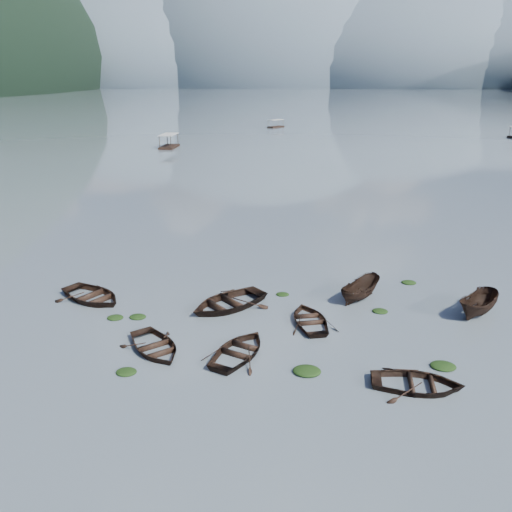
# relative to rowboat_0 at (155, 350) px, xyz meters

# --- Properties ---
(ground_plane) EXTENTS (2400.00, 2400.00, 0.00)m
(ground_plane) POSITION_rel_rowboat_0_xyz_m (4.40, -2.85, 0.00)
(ground_plane) COLOR slate
(haze_mtn_a) EXTENTS (520.00, 520.00, 280.00)m
(haze_mtn_a) POSITION_rel_rowboat_0_xyz_m (-255.60, 897.15, 0.00)
(haze_mtn_a) COLOR #475666
(haze_mtn_a) RESTS_ON ground
(haze_mtn_b) EXTENTS (520.00, 520.00, 340.00)m
(haze_mtn_b) POSITION_rel_rowboat_0_xyz_m (-55.60, 897.15, 0.00)
(haze_mtn_b) COLOR #475666
(haze_mtn_b) RESTS_ON ground
(haze_mtn_c) EXTENTS (520.00, 520.00, 260.00)m
(haze_mtn_c) POSITION_rel_rowboat_0_xyz_m (144.40, 897.15, 0.00)
(haze_mtn_c) COLOR #475666
(haze_mtn_c) RESTS_ON ground
(haze_mtn_d) EXTENTS (520.00, 520.00, 220.00)m
(haze_mtn_d) POSITION_rel_rowboat_0_xyz_m (324.40, 897.15, 0.00)
(haze_mtn_d) COLOR #475666
(haze_mtn_d) RESTS_ON ground
(rowboat_0) EXTENTS (4.82, 4.99, 0.84)m
(rowboat_0) POSITION_rel_rowboat_0_xyz_m (0.00, 0.00, 0.00)
(rowboat_0) COLOR black
(rowboat_0) RESTS_ON ground
(rowboat_1) EXTENTS (4.33, 4.94, 0.85)m
(rowboat_1) POSITION_rel_rowboat_0_xyz_m (4.35, -0.06, 0.00)
(rowboat_1) COLOR black
(rowboat_1) RESTS_ON ground
(rowboat_3) EXTENTS (3.60, 4.39, 0.79)m
(rowboat_3) POSITION_rel_rowboat_0_xyz_m (7.95, 3.74, 0.00)
(rowboat_3) COLOR black
(rowboat_3) RESTS_ON ground
(rowboat_4) EXTENTS (4.34, 3.26, 0.85)m
(rowboat_4) POSITION_rel_rowboat_0_xyz_m (12.63, -2.22, 0.00)
(rowboat_4) COLOR black
(rowboat_4) RESTS_ON ground
(rowboat_5) EXTENTS (3.67, 3.95, 1.52)m
(rowboat_5) POSITION_rel_rowboat_0_xyz_m (17.82, 5.71, 0.00)
(rowboat_5) COLOR black
(rowboat_5) RESTS_ON ground
(rowboat_6) EXTENTS (5.73, 5.29, 0.97)m
(rowboat_6) POSITION_rel_rowboat_0_xyz_m (-5.62, 5.71, 0.00)
(rowboat_6) COLOR black
(rowboat_6) RESTS_ON ground
(rowboat_7) EXTENTS (6.17, 6.16, 1.05)m
(rowboat_7) POSITION_rel_rowboat_0_xyz_m (3.01, 5.43, 0.00)
(rowboat_7) COLOR black
(rowboat_7) RESTS_ON ground
(rowboat_8) EXTENTS (3.39, 3.82, 1.44)m
(rowboat_8) POSITION_rel_rowboat_0_xyz_m (11.12, 7.39, 0.00)
(rowboat_8) COLOR black
(rowboat_8) RESTS_ON ground
(weed_clump_0) EXTENTS (0.99, 0.81, 0.22)m
(weed_clump_0) POSITION_rel_rowboat_0_xyz_m (-0.78, -2.13, 0.00)
(weed_clump_0) COLOR black
(weed_clump_0) RESTS_ON ground
(weed_clump_1) EXTENTS (0.99, 0.79, 0.22)m
(weed_clump_1) POSITION_rel_rowboat_0_xyz_m (-2.02, 3.54, 0.00)
(weed_clump_1) COLOR black
(weed_clump_1) RESTS_ON ground
(weed_clump_2) EXTENTS (1.35, 1.08, 0.29)m
(weed_clump_2) POSITION_rel_rowboat_0_xyz_m (7.72, -1.38, 0.00)
(weed_clump_2) COLOR black
(weed_clump_2) RESTS_ON ground
(weed_clump_3) EXTENTS (0.93, 0.78, 0.21)m
(weed_clump_3) POSITION_rel_rowboat_0_xyz_m (12.13, 5.51, 0.00)
(weed_clump_3) COLOR black
(weed_clump_3) RESTS_ON ground
(weed_clump_4) EXTENTS (1.23, 0.97, 0.25)m
(weed_clump_4) POSITION_rel_rowboat_0_xyz_m (14.26, -0.36, 0.00)
(weed_clump_4) COLOR black
(weed_clump_4) RESTS_ON ground
(weed_clump_5) EXTENTS (0.96, 0.77, 0.20)m
(weed_clump_5) POSITION_rel_rowboat_0_xyz_m (-3.29, 3.34, 0.00)
(weed_clump_5) COLOR black
(weed_clump_5) RESTS_ON ground
(weed_clump_6) EXTENTS (0.85, 0.71, 0.18)m
(weed_clump_6) POSITION_rel_rowboat_0_xyz_m (6.26, 7.50, 0.00)
(weed_clump_6) COLOR black
(weed_clump_6) RESTS_ON ground
(weed_clump_7) EXTENTS (1.00, 0.80, 0.22)m
(weed_clump_7) POSITION_rel_rowboat_0_xyz_m (14.73, 10.15, 0.00)
(weed_clump_7) COLOR black
(weed_clump_7) RESTS_ON ground
(pontoon_left) EXTENTS (2.80, 6.66, 2.55)m
(pontoon_left) POSITION_rel_rowboat_0_xyz_m (-18.77, 77.04, 0.00)
(pontoon_left) COLOR black
(pontoon_left) RESTS_ON ground
(pontoon_centre) EXTENTS (4.83, 5.54, 2.01)m
(pontoon_centre) POSITION_rel_rowboat_0_xyz_m (0.26, 122.23, 0.00)
(pontoon_centre) COLOR black
(pontoon_centre) RESTS_ON ground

